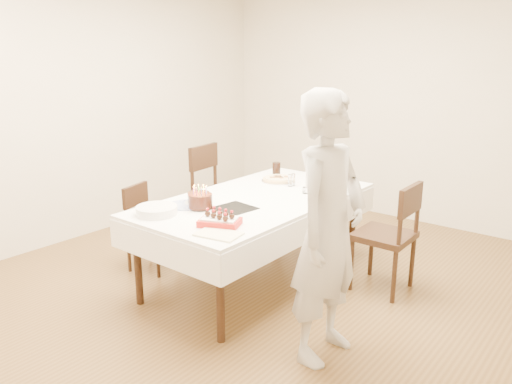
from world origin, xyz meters
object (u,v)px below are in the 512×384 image
Objects in this scene: chair_left_dessert at (152,228)px; pizza_white at (278,179)px; taper_candle at (306,177)px; chair_left_savory at (220,194)px; cola_glass at (276,170)px; dining_table at (256,239)px; pasta_bowl at (326,185)px; layer_cake at (199,198)px; pizza_pepperoni at (330,180)px; chair_right_savory at (384,236)px; person at (329,229)px; birthday_cake at (200,197)px; strawberry_box at (220,221)px.

chair_left_dessert is 1.27m from pizza_white.
taper_candle reaches higher than pizza_white.
chair_left_savory is 0.70m from cola_glass.
dining_table is 14.40× the size of cola_glass.
layer_cake is at bearing -123.00° from pasta_bowl.
pizza_pepperoni is at bearing -169.43° from chair_left_savory.
pizza_pepperoni is at bearing 93.88° from taper_candle.
layer_cake is at bearing 118.39° from chair_left_savory.
chair_right_savory is at bearing -24.09° from pizza_pepperoni.
chair_right_savory is 0.93× the size of chair_left_savory.
pasta_bowl reaches higher than pizza_pepperoni.
cola_glass is 1.13m from layer_cake.
person is 1.71m from pizza_white.
person reaches higher than pizza_pepperoni.
cola_glass is (-0.56, 0.32, -0.07)m from taper_candle.
pasta_bowl is at bearing -2.78° from pizza_white.
birthday_cake reaches higher than pizza_pepperoni.
cola_glass is 0.52× the size of strawberry_box.
chair_right_savory is 1.46m from strawberry_box.
taper_candle reaches higher than pizza_pepperoni.
birthday_cake is (0.74, -0.11, 0.45)m from chair_left_dessert.
dining_table is 1.23× the size of person.
dining_table is at bearing -104.90° from pizza_pepperoni.
taper_candle is at bearing -124.52° from pasta_bowl.
chair_right_savory is 0.85m from pizza_pepperoni.
pasta_bowl is (-0.58, 0.02, 0.34)m from chair_right_savory.
strawberry_box is at bearing -71.18° from dining_table.
chair_right_savory is at bearing 5.46° from person.
pizza_white is at bearing 157.11° from taper_candle.
pizza_white is at bearing -145.77° from pizza_pepperoni.
chair_left_dessert is 0.74m from layer_cake.
person is 1.27m from taper_candle.
chair_left_savory is 4.48× the size of layer_cake.
pasta_bowl is (0.54, -0.03, 0.04)m from pizza_white.
cola_glass is 1.53m from strawberry_box.
taper_candle is 1.30× the size of layer_cake.
chair_left_savory is at bearing 173.21° from taper_candle.
birthday_cake reaches higher than dining_table.
birthday_cake is at bearing -136.99° from chair_right_savory.
pizza_white is 2.19× the size of cola_glass.
dining_table is 0.98m from chair_left_dessert.
dining_table is 0.87m from strawberry_box.
pizza_pepperoni is 0.94× the size of pasta_bowl.
chair_left_dessert is at bearing -131.53° from pizza_pepperoni.
layer_cake is (-0.52, -0.81, -0.10)m from taper_candle.
person reaches higher than pizza_white.
layer_cake is (-0.26, -0.42, 0.42)m from dining_table.
chair_right_savory reaches higher than pizza_white.
chair_right_savory is (0.95, 0.52, 0.10)m from dining_table.
pasta_bowl is at bearing 175.46° from chair_left_savory.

